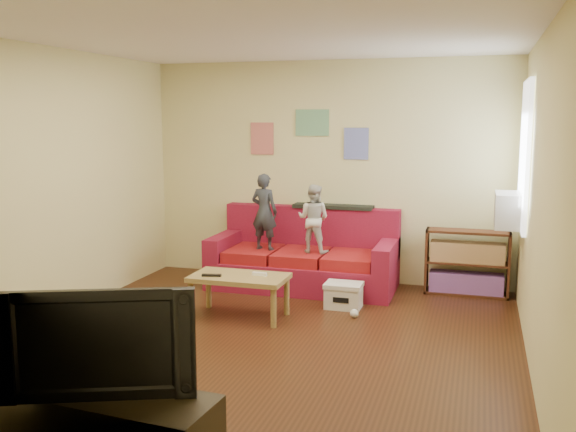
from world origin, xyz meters
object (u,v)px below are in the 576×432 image
(bookshelf, at_px, (467,266))
(child_b, at_px, (313,219))
(file_box, at_px, (344,295))
(sofa, at_px, (305,260))
(coffee_table, at_px, (239,281))
(child_a, at_px, (264,212))
(television, at_px, (99,339))

(bookshelf, bearing_deg, child_b, -168.60)
(bookshelf, xyz_separation_m, file_box, (-1.24, -0.92, -0.20))
(sofa, height_order, file_box, sofa)
(bookshelf, distance_m, file_box, 1.56)
(child_b, distance_m, coffee_table, 1.37)
(child_a, height_order, bookshelf, child_a)
(child_a, distance_m, file_box, 1.45)
(sofa, height_order, bookshelf, sofa)
(coffee_table, relative_size, file_box, 2.47)
(child_b, distance_m, bookshelf, 1.84)
(child_b, height_order, television, child_b)
(coffee_table, height_order, file_box, coffee_table)
(sofa, relative_size, file_box, 5.55)
(child_a, distance_m, coffee_table, 1.32)
(television, bearing_deg, child_b, 65.91)
(coffee_table, bearing_deg, sofa, 77.08)
(coffee_table, bearing_deg, child_b, 68.87)
(child_a, bearing_deg, sofa, -148.72)
(coffee_table, distance_m, television, 3.00)
(child_a, bearing_deg, file_box, 162.37)
(sofa, distance_m, file_box, 1.00)
(coffee_table, bearing_deg, bookshelf, 35.21)
(child_b, distance_m, television, 4.15)
(child_a, xyz_separation_m, child_b, (0.60, 0.00, -0.06))
(sofa, bearing_deg, file_box, -49.69)
(bookshelf, xyz_separation_m, television, (-1.87, -4.50, 0.47))
(child_b, xyz_separation_m, file_box, (0.49, -0.57, -0.72))
(coffee_table, bearing_deg, child_a, 96.59)
(child_a, height_order, coffee_table, child_a)
(coffee_table, relative_size, television, 0.90)
(child_b, height_order, bookshelf, child_b)
(bookshelf, bearing_deg, coffee_table, -144.79)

